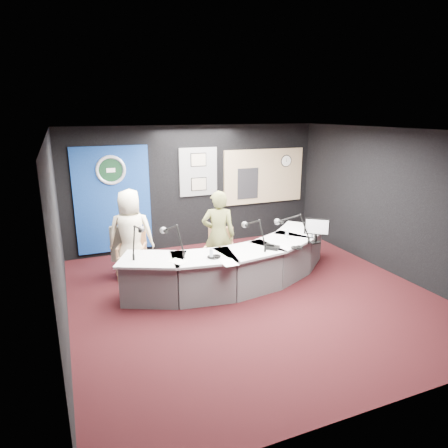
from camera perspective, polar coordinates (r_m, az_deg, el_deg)
name	(u,v)px	position (r m, az deg, el deg)	size (l,w,h in m)	color
ground	(252,295)	(7.10, 4.00, -10.06)	(6.00, 6.00, 0.00)	black
ceiling	(255,131)	(6.39, 4.49, 13.15)	(6.00, 6.00, 0.02)	silver
wall_back	(196,187)	(9.32, -4.00, 5.32)	(6.00, 0.02, 2.80)	black
wall_front	(389,290)	(4.29, 22.51, -8.70)	(6.00, 0.02, 2.80)	black
wall_left	(58,239)	(5.96, -22.61, -1.94)	(0.02, 6.00, 2.80)	black
wall_right	(393,202)	(8.36, 23.03, 2.86)	(0.02, 6.00, 2.80)	black
broadcast_desk	(237,264)	(7.38, 1.82, -5.79)	(4.50, 1.90, 0.75)	silver
backdrop_panel	(113,200)	(8.93, -15.59, 3.32)	(1.60, 0.05, 2.30)	navy
agency_seal	(111,170)	(8.78, -15.87, 7.41)	(0.63, 0.63, 0.07)	silver
seal_center	(111,170)	(8.78, -15.87, 7.41)	(0.48, 0.48, 0.01)	black
pinboard	(198,172)	(9.25, -3.69, 7.44)	(0.90, 0.04, 1.10)	slate
framed_photo_upper	(199,160)	(9.19, -3.66, 9.14)	(0.34, 0.02, 0.27)	gray
framed_photo_lower	(199,184)	(9.27, -3.60, 5.71)	(0.34, 0.02, 0.27)	gray
booth_window_frame	(264,176)	(9.95, 5.71, 6.82)	(2.12, 0.06, 1.32)	tan
booth_glow	(264,176)	(9.94, 5.74, 6.81)	(2.00, 0.02, 1.20)	beige
equipment_rack	(248,184)	(9.75, 3.42, 5.79)	(0.55, 0.02, 0.75)	black
wall_clock	(286,161)	(10.17, 8.88, 8.90)	(0.28, 0.28, 0.01)	white
armchair_left	(132,255)	(7.81, -12.98, -4.39)	(0.50, 0.50, 0.90)	#AF7750
armchair_right	(218,251)	(7.58, -0.79, -3.93)	(0.60, 0.60, 1.07)	#AF7750
draped_jacket	(124,244)	(7.96, -14.13, -2.78)	(0.50, 0.10, 0.70)	#6B675A
person_man	(131,235)	(7.68, -13.17, -1.49)	(0.84, 0.55, 1.73)	#F3E7C3
person_woman	(218,235)	(7.47, -0.80, -1.63)	(0.62, 0.41, 1.70)	brown
computer_monitor	(316,226)	(7.46, 13.03, -0.34)	(0.44, 0.03, 0.30)	black
desk_phone	(273,248)	(7.10, 6.99, -3.36)	(0.22, 0.17, 0.05)	black
headphones_near	(297,247)	(7.20, 10.40, -3.30)	(0.20, 0.20, 0.03)	black
headphones_far	(214,256)	(6.65, -1.45, -4.66)	(0.23, 0.23, 0.04)	black
paper_stack	(178,261)	(6.52, -6.65, -5.33)	(0.20, 0.28, 0.00)	white
notepad	(229,263)	(6.43, 0.69, -5.54)	(0.23, 0.33, 0.00)	white
boom_mic_a	(137,237)	(6.89, -12.29, -1.79)	(0.37, 0.69, 0.60)	black
boom_mic_b	(173,237)	(6.80, -7.31, -1.79)	(0.30, 0.71, 0.60)	black
boom_mic_c	(255,231)	(7.09, 4.40, -0.98)	(0.23, 0.73, 0.60)	black
boom_mic_d	(293,226)	(7.49, 9.83, -0.25)	(0.53, 0.59, 0.60)	black
water_bottles	(264,241)	(7.22, 5.74, -2.45)	(2.27, 0.53, 0.18)	silver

